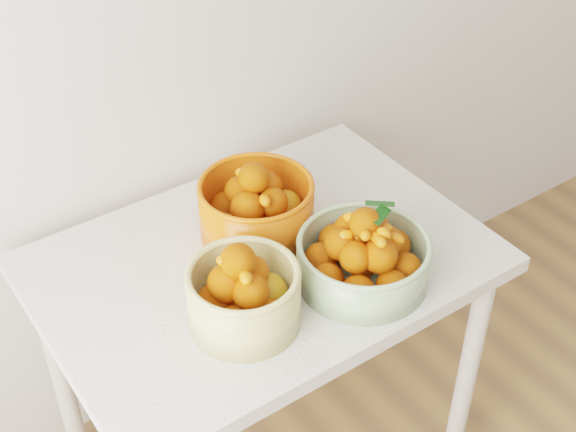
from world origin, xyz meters
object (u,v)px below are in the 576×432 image
at_px(table, 264,288).
at_px(bowl_green, 363,256).
at_px(bowl_cream, 243,295).
at_px(bowl_orange, 256,208).

relative_size(table, bowl_green, 2.63).
xyz_separation_m(table, bowl_cream, (-0.14, -0.15, 0.17)).
bearing_deg(bowl_orange, bowl_cream, -128.17).
relative_size(table, bowl_cream, 4.21).
xyz_separation_m(table, bowl_green, (0.14, -0.18, 0.16)).
relative_size(table, bowl_orange, 2.88).
bearing_deg(bowl_green, bowl_cream, 172.55).
bearing_deg(bowl_orange, table, -114.45).
height_order(bowl_cream, bowl_orange, bowl_cream).
relative_size(bowl_cream, bowl_orange, 0.68).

